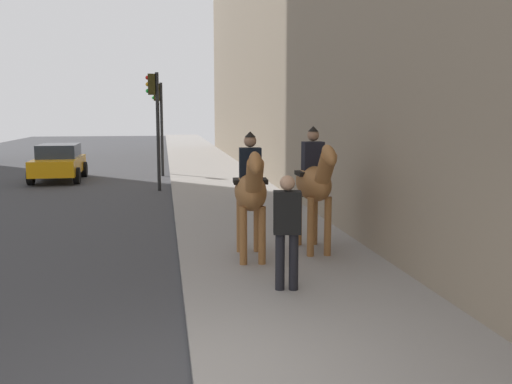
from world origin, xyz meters
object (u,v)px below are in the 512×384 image
mounted_horse_far (314,182)px  traffic_light_near_curb (155,112)px  mounted_horse_near (251,190)px  traffic_light_far_curb (159,114)px  pedestrian_greeting (287,225)px  car_near_lane (59,162)px

mounted_horse_far → traffic_light_near_curb: traffic_light_near_curb is taller
mounted_horse_near → traffic_light_far_curb: bearing=-169.6°
mounted_horse_near → pedestrian_greeting: (-1.84, -0.25, -0.27)m
traffic_light_near_curb → traffic_light_far_curb: bearing=-1.4°
mounted_horse_far → pedestrian_greeting: mounted_horse_far is taller
mounted_horse_far → traffic_light_near_curb: (9.63, 3.01, 1.26)m
mounted_horse_near → mounted_horse_far: size_ratio=0.97×
pedestrian_greeting → traffic_light_far_curb: size_ratio=0.43×
car_near_lane → pedestrian_greeting: bearing=19.7°
mounted_horse_near → traffic_light_far_curb: (14.57, 1.64, 1.25)m
car_near_lane → traffic_light_far_curb: traffic_light_far_curb is taller
mounted_horse_far → pedestrian_greeting: 2.46m
traffic_light_near_curb → mounted_horse_far: bearing=-162.6°
pedestrian_greeting → mounted_horse_near: bearing=17.3°
car_near_lane → traffic_light_near_curb: 5.62m
pedestrian_greeting → mounted_horse_far: bearing=-14.7°
mounted_horse_near → pedestrian_greeting: 1.88m
traffic_light_far_curb → mounted_horse_far: bearing=-168.5°
traffic_light_near_curb → pedestrian_greeting: bearing=-170.4°
mounted_horse_far → car_near_lane: (13.22, 6.87, -0.68)m
mounted_horse_near → traffic_light_near_curb: bearing=-166.1°
traffic_light_far_curb → pedestrian_greeting: bearing=-173.4°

